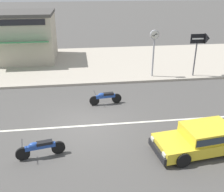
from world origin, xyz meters
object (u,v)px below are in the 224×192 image
(hatchback_yellow_0, at_px, (202,138))
(shopfront_mid_block, at_px, (23,36))
(motorcycle_0, at_px, (105,97))
(motorcycle_2, at_px, (40,148))
(street_clock, at_px, (154,43))
(arrow_signboard, at_px, (205,40))

(hatchback_yellow_0, relative_size, shopfront_mid_block, 0.70)
(hatchback_yellow_0, xyz_separation_m, motorcycle_0, (-3.48, 4.93, -0.17))
(motorcycle_0, bearing_deg, shopfront_mid_block, 121.95)
(motorcycle_2, height_order, street_clock, street_clock)
(motorcycle_0, xyz_separation_m, shopfront_mid_block, (-5.98, 9.60, 1.74))
(hatchback_yellow_0, distance_m, street_clock, 9.06)
(motorcycle_0, height_order, shopfront_mid_block, shopfront_mid_block)
(hatchback_yellow_0, height_order, motorcycle_2, hatchback_yellow_0)
(hatchback_yellow_0, relative_size, street_clock, 1.17)
(motorcycle_0, bearing_deg, hatchback_yellow_0, -54.77)
(motorcycle_0, distance_m, motorcycle_2, 5.49)
(motorcycle_2, distance_m, arrow_signboard, 13.43)
(hatchback_yellow_0, height_order, arrow_signboard, arrow_signboard)
(street_clock, bearing_deg, hatchback_yellow_0, -92.16)
(motorcycle_2, height_order, arrow_signboard, arrow_signboard)
(motorcycle_0, relative_size, motorcycle_2, 0.96)
(motorcycle_0, bearing_deg, street_clock, 45.62)
(arrow_signboard, xyz_separation_m, shopfront_mid_block, (-13.31, 5.97, -0.53))
(motorcycle_0, height_order, motorcycle_2, same)
(motorcycle_0, relative_size, arrow_signboard, 0.61)
(street_clock, height_order, arrow_signboard, street_clock)
(motorcycle_2, relative_size, shopfront_mid_block, 0.35)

